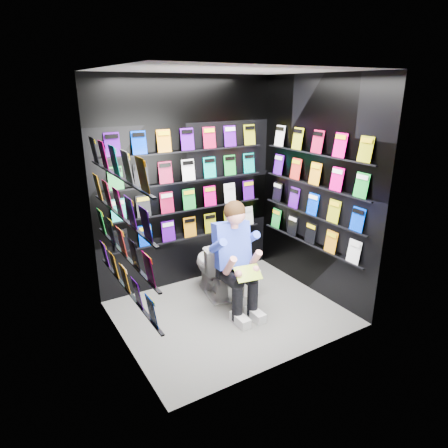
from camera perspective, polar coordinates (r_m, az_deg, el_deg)
floor at (r=4.68m, az=0.82°, el=-12.57°), size 2.40×2.40×0.00m
ceiling at (r=3.99m, az=1.01°, el=21.14°), size 2.40×2.40×0.00m
wall_back at (r=5.00m, az=-5.22°, el=5.61°), size 2.40×0.04×2.60m
wall_front at (r=3.39m, az=9.93°, el=-1.17°), size 2.40×0.04×2.60m
wall_left at (r=3.68m, az=-15.12°, el=0.10°), size 0.04×2.00×2.60m
wall_right at (r=4.87m, az=12.99°, el=4.86°), size 0.04×2.00×2.60m
comics_back at (r=4.97m, az=-5.07°, el=5.60°), size 2.10×0.06×1.37m
comics_left at (r=3.69m, az=-14.68°, el=0.26°), size 0.06×1.70×1.37m
comics_right at (r=4.85m, az=12.74°, el=4.87°), size 0.06×1.70×1.37m
toilet at (r=4.92m, az=-1.44°, el=-6.06°), size 0.54×0.81×0.73m
longbox at (r=5.11m, az=2.88°, el=-7.81°), size 0.24×0.41×0.29m
longbox_lid at (r=5.04m, az=2.91°, el=-6.16°), size 0.27×0.43×0.03m
reader at (r=4.46m, az=0.95°, el=-3.09°), size 0.65×0.85×1.42m
held_comic at (r=4.27m, az=3.45°, el=-7.02°), size 0.31×0.21×0.12m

